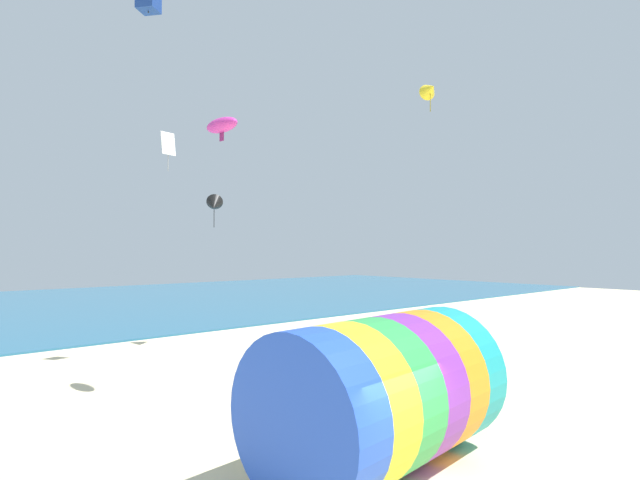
# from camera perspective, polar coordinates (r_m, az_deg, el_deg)

# --- Properties ---
(sea) EXTENTS (120.00, 40.00, 0.10)m
(sea) POSITION_cam_1_polar(r_m,az_deg,el_deg) (46.93, -32.54, -6.75)
(sea) COLOR #236084
(sea) RESTS_ON ground
(giant_inflatable_tube) EXTENTS (5.89, 3.81, 3.29)m
(giant_inflatable_tube) POSITION_cam_1_polar(r_m,az_deg,el_deg) (11.45, 7.01, -16.92)
(giant_inflatable_tube) COLOR blue
(giant_inflatable_tube) RESTS_ON ground
(kite_handler) EXTENTS (0.42, 0.34, 1.72)m
(kite_handler) POSITION_cam_1_polar(r_m,az_deg,el_deg) (15.35, 13.49, -15.77)
(kite_handler) COLOR #726651
(kite_handler) RESTS_ON ground
(kite_magenta_parafoil) EXTENTS (0.72, 1.57, 0.77)m
(kite_magenta_parafoil) POSITION_cam_1_polar(r_m,az_deg,el_deg) (17.08, -11.17, 12.74)
(kite_magenta_parafoil) COLOR #D1339E
(kite_black_delta) EXTENTS (1.30, 1.38, 1.68)m
(kite_black_delta) POSITION_cam_1_polar(r_m,az_deg,el_deg) (25.25, -12.01, 3.95)
(kite_black_delta) COLOR black
(kite_white_diamond) EXTENTS (0.69, 0.30, 1.64)m
(kite_white_diamond) POSITION_cam_1_polar(r_m,az_deg,el_deg) (22.27, -16.96, 10.43)
(kite_white_diamond) COLOR white
(kite_yellow_delta) EXTENTS (0.90, 0.92, 1.21)m
(kite_yellow_delta) POSITION_cam_1_polar(r_m,az_deg,el_deg) (20.44, 12.48, 16.47)
(kite_yellow_delta) COLOR yellow
(bystander_mid_beach) EXTENTS (0.37, 0.42, 1.56)m
(bystander_mid_beach) POSITION_cam_1_polar(r_m,az_deg,el_deg) (23.01, 6.61, -11.11)
(bystander_mid_beach) COLOR black
(bystander_mid_beach) RESTS_ON ground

